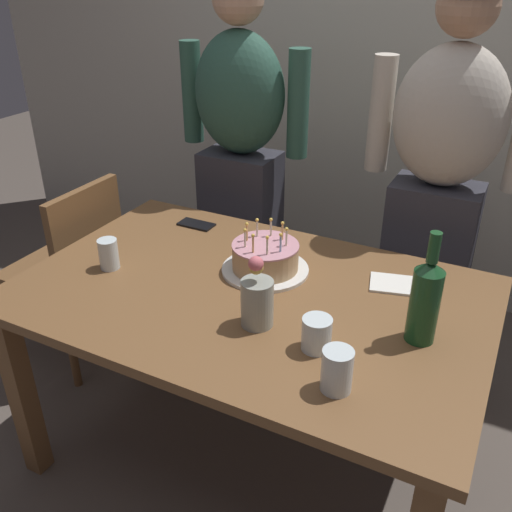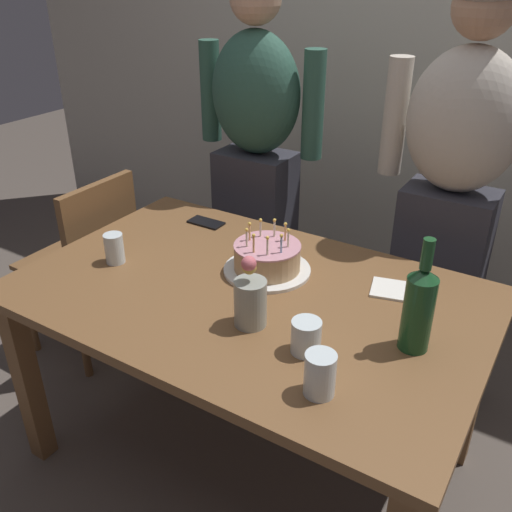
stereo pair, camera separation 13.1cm
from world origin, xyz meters
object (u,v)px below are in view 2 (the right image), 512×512
object	(u,v)px
cell_phone	(206,222)
water_glass_near	(320,374)
flower_vase	(250,299)
dining_chair	(90,255)
wine_bottle	(419,307)
person_man_bearded	(256,162)
water_glass_far	(114,248)
water_glass_side	(306,337)
birthday_cake	(267,259)
person_woman_cardigan	(450,202)
napkin_stack	(397,290)

from	to	relation	value
cell_phone	water_glass_near	bearing A→B (deg)	-38.52
flower_vase	dining_chair	world-z (taller)	flower_vase
wine_bottle	person_man_bearded	size ratio (longest dim) A/B	0.20
water_glass_far	water_glass_side	size ratio (longest dim) A/B	1.10
birthday_cake	person_man_bearded	bearing A→B (deg)	124.93
cell_phone	water_glass_side	bearing A→B (deg)	-36.16
flower_vase	person_woman_cardigan	world-z (taller)	person_woman_cardigan
wine_bottle	water_glass_side	bearing A→B (deg)	-144.44
birthday_cake	person_woman_cardigan	world-z (taller)	person_woman_cardigan
person_man_bearded	water_glass_side	bearing A→B (deg)	128.46
water_glass_near	dining_chair	distance (m)	1.48
water_glass_far	cell_phone	bearing A→B (deg)	79.65
water_glass_side	water_glass_near	bearing A→B (deg)	-51.08
water_glass_near	water_glass_side	distance (m)	0.17
cell_phone	wine_bottle	bearing A→B (deg)	-20.23
water_glass_far	napkin_stack	bearing A→B (deg)	20.18
water_glass_near	wine_bottle	size ratio (longest dim) A/B	0.35
person_woman_cardigan	cell_phone	bearing A→B (deg)	26.19
person_man_bearded	dining_chair	distance (m)	0.85
dining_chair	cell_phone	bearing A→B (deg)	106.44
flower_vase	water_glass_far	bearing A→B (deg)	173.76
person_woman_cardigan	water_glass_near	bearing A→B (deg)	89.08
cell_phone	napkin_stack	distance (m)	0.84
dining_chair	person_man_bearded	bearing A→B (deg)	138.05
birthday_cake	napkin_stack	distance (m)	0.44
water_glass_side	birthday_cake	bearing A→B (deg)	134.44
napkin_stack	dining_chair	world-z (taller)	dining_chair
wine_bottle	dining_chair	bearing A→B (deg)	172.73
water_glass_near	person_woman_cardigan	size ratio (longest dim) A/B	0.07
cell_phone	person_woman_cardigan	size ratio (longest dim) A/B	0.09
birthday_cake	dining_chair	bearing A→B (deg)	177.29
water_glass_side	cell_phone	world-z (taller)	water_glass_side
napkin_stack	person_woman_cardigan	world-z (taller)	person_woman_cardigan
water_glass_side	flower_vase	bearing A→B (deg)	171.49
water_glass_far	wine_bottle	bearing A→B (deg)	4.24
water_glass_near	water_glass_side	world-z (taller)	water_glass_near
water_glass_side	napkin_stack	xyz separation A→B (m)	(0.11, 0.43, -0.04)
flower_vase	cell_phone	bearing A→B (deg)	136.82
water_glass_near	dining_chair	size ratio (longest dim) A/B	0.13
water_glass_near	dining_chair	xyz separation A→B (m)	(-1.37, 0.49, -0.28)
water_glass_side	person_woman_cardigan	size ratio (longest dim) A/B	0.06
birthday_cake	flower_vase	xyz separation A→B (m)	(0.12, -0.29, 0.04)
birthday_cake	water_glass_side	world-z (taller)	birthday_cake
water_glass_near	person_man_bearded	distance (m)	1.37
water_glass_side	wine_bottle	distance (m)	0.31
person_man_bearded	napkin_stack	bearing A→B (deg)	149.20
water_glass_far	dining_chair	xyz separation A→B (m)	(-0.46, 0.27, -0.28)
napkin_stack	dining_chair	bearing A→B (deg)	-177.28
person_woman_cardigan	dining_chair	bearing A→B (deg)	22.55
dining_chair	person_woman_cardigan	bearing A→B (deg)	112.55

